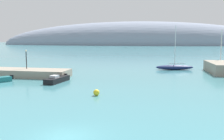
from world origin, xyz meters
TOP-DOWN VIEW (x-y plane):
  - water at (0.00, 0.00)m, footprint 600.00×600.00m
  - breakwater_rocks at (-20.94, 27.44)m, footprint 26.12×6.68m
  - distant_ridge at (-3.12, 214.16)m, footprint 244.34×54.20m
  - sailboat_grey_near_shore at (22.30, 44.32)m, footprint 7.25×6.45m
  - sailboat_navy_mid_mooring at (11.81, 40.80)m, footprint 8.39×2.98m
  - motorboat_black_foreground at (-8.40, 22.19)m, footprint 2.67×6.06m
  - mooring_buoy_yellow at (-0.36, 13.60)m, footprint 0.78×0.78m
  - harbor_lamp_post at (-16.15, 27.81)m, footprint 0.36×0.36m

SIDE VIEW (x-z plane):
  - water at x=0.00m, z-range 0.00..0.00m
  - distant_ridge at x=-3.12m, z-range -20.30..20.30m
  - mooring_buoy_yellow at x=-0.36m, z-range 0.00..0.78m
  - motorboat_black_foreground at x=-8.40m, z-range -0.16..1.06m
  - sailboat_grey_near_shore at x=22.30m, z-range -3.88..4.99m
  - sailboat_navy_mid_mooring at x=11.81m, z-range -4.23..5.41m
  - breakwater_rocks at x=-20.94m, z-range 0.00..1.36m
  - harbor_lamp_post at x=-16.15m, z-range 1.82..5.32m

